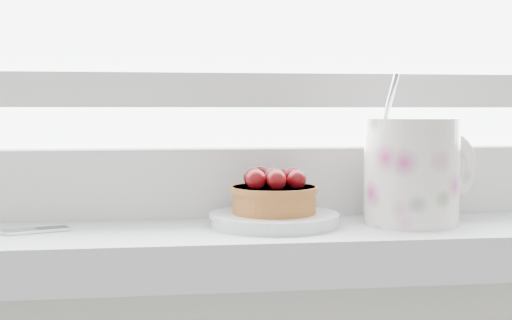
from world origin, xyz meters
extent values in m
cube|color=silver|center=(0.00, 1.90, 0.92)|extent=(1.60, 0.20, 0.04)
cube|color=silver|center=(0.00, 1.97, 0.97)|extent=(1.30, 0.05, 0.07)
cube|color=silver|center=(0.00, 1.97, 1.07)|extent=(1.30, 0.04, 0.04)
cylinder|color=silver|center=(0.02, 1.89, 0.95)|extent=(0.12, 0.12, 0.01)
cylinder|color=brown|center=(0.02, 1.89, 0.96)|extent=(0.08, 0.08, 0.03)
cylinder|color=brown|center=(0.02, 1.89, 0.97)|extent=(0.08, 0.08, 0.01)
sphere|color=#470003|center=(0.02, 1.89, 0.99)|extent=(0.02, 0.02, 0.02)
sphere|color=#470003|center=(0.04, 1.89, 0.99)|extent=(0.02, 0.02, 0.02)
sphere|color=#470003|center=(0.04, 1.91, 0.98)|extent=(0.02, 0.02, 0.02)
sphere|color=#470003|center=(0.01, 1.91, 0.99)|extent=(0.02, 0.02, 0.02)
sphere|color=#470003|center=(0.00, 1.90, 0.99)|extent=(0.02, 0.02, 0.02)
sphere|color=#470003|center=(0.00, 1.88, 0.99)|extent=(0.02, 0.02, 0.02)
sphere|color=#470003|center=(0.02, 1.87, 0.99)|extent=(0.02, 0.02, 0.02)
sphere|color=#470003|center=(0.04, 1.88, 0.99)|extent=(0.02, 0.02, 0.02)
cylinder|color=silver|center=(0.16, 1.88, 0.99)|extent=(0.12, 0.12, 0.10)
cylinder|color=black|center=(0.16, 1.88, 1.04)|extent=(0.08, 0.08, 0.01)
torus|color=silver|center=(0.20, 1.90, 0.99)|extent=(0.07, 0.04, 0.07)
cylinder|color=silver|center=(0.14, 1.90, 1.05)|extent=(0.02, 0.02, 0.06)
cube|color=silver|center=(-0.21, 1.88, 0.94)|extent=(0.03, 0.03, 0.00)
cube|color=silver|center=(-0.18, 1.88, 0.94)|extent=(0.03, 0.01, 0.00)
cube|color=silver|center=(-0.18, 1.89, 0.94)|extent=(0.03, 0.01, 0.00)
cube|color=silver|center=(-0.18, 1.89, 0.94)|extent=(0.03, 0.01, 0.00)
cube|color=silver|center=(-0.18, 1.90, 0.94)|extent=(0.03, 0.01, 0.00)
camera|label=1|loc=(-0.09, 1.23, 1.05)|focal=50.00mm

